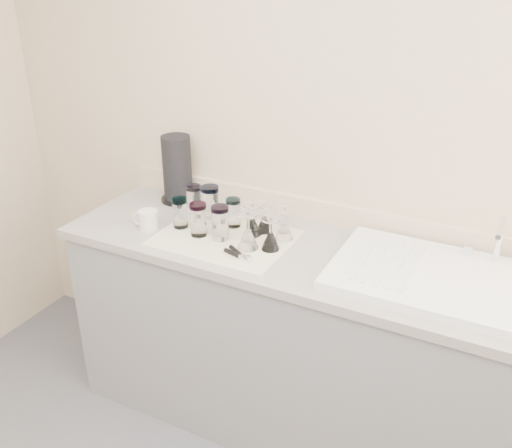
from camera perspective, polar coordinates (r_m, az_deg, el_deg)
The scene contains 18 objects.
room_envelope at distance 1.10m, azimuth -18.81°, elevation 0.85°, with size 3.54×3.50×2.52m.
counter_unit at distance 2.54m, azimuth 4.50°, elevation -11.66°, with size 2.06×0.62×0.90m.
sink_unit at distance 2.17m, azimuth 18.53°, elevation -5.30°, with size 0.82×0.50×0.22m.
dish_towel at distance 2.39m, azimuth -3.14°, elevation -1.41°, with size 0.55×0.42×0.01m, color white.
tumbler_teal at distance 2.57m, azimuth -6.21°, elevation 2.42°, with size 0.07×0.07×0.14m.
tumbler_cyan at distance 2.51m, azimuth -4.61°, elevation 2.09°, with size 0.08×0.08×0.16m.
tumbler_purple at distance 2.45m, azimuth -2.29°, elevation 1.16°, with size 0.06×0.06×0.13m.
tumbler_magenta at distance 2.46m, azimuth -7.61°, elevation 1.13°, with size 0.07×0.07×0.13m.
tumbler_blue at distance 2.38m, azimuth -5.78°, elevation 0.47°, with size 0.07×0.07×0.14m.
tumbler_lavender at distance 2.34m, azimuth -3.60°, elevation 0.14°, with size 0.07×0.07×0.15m.
goblet_back_left at distance 2.41m, azimuth 0.82°, elevation 0.17°, with size 0.07×0.07×0.12m.
goblet_back_right at distance 2.35m, azimuth 2.84°, elevation -0.43°, with size 0.08×0.08×0.14m.
goblet_front_left at distance 2.27m, azimuth -0.81°, elevation -1.22°, with size 0.09×0.09×0.15m.
goblet_front_right at distance 2.27m, azimuth 1.46°, elevation -1.47°, with size 0.08×0.08×0.14m.
goblet_extra at distance 2.38m, azimuth -0.36°, elevation -0.05°, with size 0.08×0.08×0.14m.
can_opener at distance 2.23m, azimuth -1.74°, elevation -3.09°, with size 0.14×0.09×0.02m.
white_mug at distance 2.49m, azimuth -10.77°, elevation 0.41°, with size 0.12×0.10×0.09m.
paper_towel_roll at distance 2.72m, azimuth -7.89°, elevation 5.40°, with size 0.17×0.17×0.32m.
Camera 1 is at (0.75, -0.68, 1.99)m, focal length 40.00 mm.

